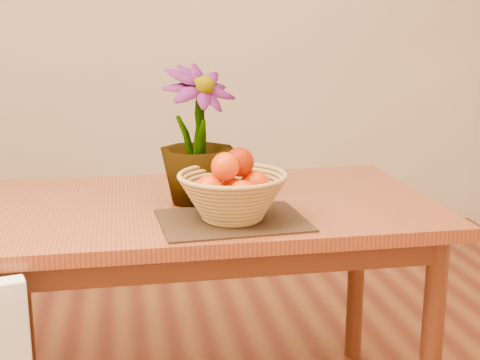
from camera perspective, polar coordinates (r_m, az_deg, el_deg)
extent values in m
cube|color=#FAE2BE|center=(3.93, -6.81, 14.33)|extent=(4.00, 0.02, 2.70)
cube|color=maroon|center=(2.07, -2.91, -2.40)|extent=(1.40, 0.80, 0.04)
cube|color=#4A2111|center=(2.09, -2.89, -3.98)|extent=(1.28, 0.68, 0.08)
cylinder|color=#4A2111|center=(2.10, 16.00, -13.78)|extent=(0.06, 0.06, 0.71)
cylinder|color=#4A2111|center=(2.51, -18.14, -9.21)|extent=(0.06, 0.06, 0.71)
cylinder|color=#4A2111|center=(2.63, 9.88, -7.63)|extent=(0.06, 0.06, 0.71)
cube|color=#322012|center=(1.87, -0.64, -3.47)|extent=(0.42, 0.33, 0.01)
cylinder|color=#A97F46|center=(1.87, -0.64, -3.26)|extent=(0.15, 0.15, 0.01)
sphere|color=red|center=(1.85, -0.65, -0.83)|extent=(0.07, 0.07, 0.07)
sphere|color=red|center=(1.87, 1.23, -0.39)|extent=(0.08, 0.08, 0.08)
sphere|color=red|center=(1.90, -1.50, -0.26)|extent=(0.07, 0.07, 0.07)
sphere|color=red|center=(1.82, -2.59, -0.84)|extent=(0.08, 0.08, 0.08)
sphere|color=red|center=(1.79, 0.25, -1.21)|extent=(0.07, 0.07, 0.07)
sphere|color=red|center=(1.85, -0.05, 1.53)|extent=(0.08, 0.08, 0.08)
sphere|color=red|center=(1.81, -1.27, 1.15)|extent=(0.08, 0.08, 0.08)
sphere|color=red|center=(1.85, -0.05, 1.53)|extent=(0.08, 0.08, 0.08)
imported|color=#143F12|center=(2.02, -3.67, 3.83)|extent=(0.32, 0.32, 0.42)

